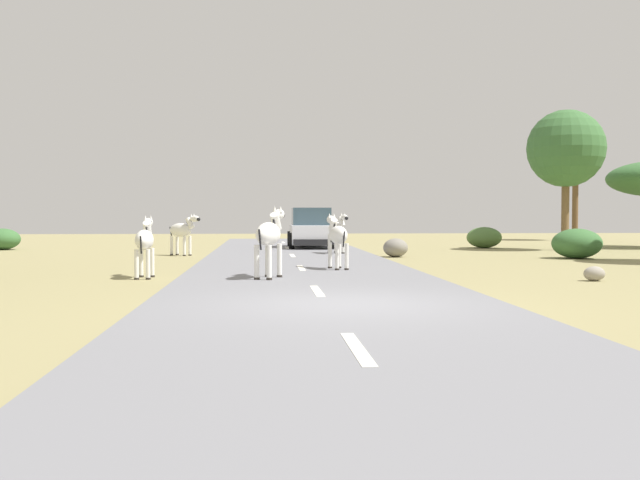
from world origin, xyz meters
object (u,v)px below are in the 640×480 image
at_px(zebra_0, 337,229).
at_px(tree_7, 576,157).
at_px(zebra_1, 337,236).
at_px(bush_1, 484,237).
at_px(zebra_3, 270,235).
at_px(zebra_2, 145,241).
at_px(tree_5, 566,149).
at_px(rock_1, 594,274).
at_px(car_0, 311,229).
at_px(bush_0, 577,244).
at_px(bush_3, 2,239).
at_px(zebra_4, 182,231).
at_px(rock_0, 396,248).

height_order(zebra_0, tree_7, tree_7).
height_order(zebra_1, bush_1, zebra_1).
distance_m(zebra_1, zebra_3, 3.25).
bearing_deg(zebra_2, tree_7, 48.30).
distance_m(tree_5, rock_1, 15.29).
distance_m(car_0, bush_1, 7.75).
bearing_deg(bush_0, bush_3, 160.29).
bearing_deg(tree_7, car_0, -150.82).
height_order(tree_5, bush_3, tree_5).
bearing_deg(zebra_2, zebra_4, 90.57).
bearing_deg(zebra_2, bush_3, 119.36).
relative_size(bush_3, rock_1, 3.09).
height_order(zebra_0, rock_0, zebra_0).
relative_size(car_0, rock_0, 5.01).
bearing_deg(zebra_0, zebra_4, -15.90).
xyz_separation_m(zebra_1, tree_7, (15.92, 21.61, 3.88)).
bearing_deg(zebra_3, bush_0, 54.47).
bearing_deg(tree_5, zebra_1, -135.66).
height_order(zebra_3, bush_0, zebra_3).
relative_size(tree_7, rock_0, 7.23).
bearing_deg(rock_0, zebra_2, -132.96).
xyz_separation_m(zebra_1, zebra_3, (-1.82, -2.68, 0.10)).
xyz_separation_m(zebra_0, tree_7, (15.15, 13.82, 3.86)).
height_order(zebra_2, zebra_4, zebra_4).
relative_size(car_0, tree_5, 0.74).
bearing_deg(zebra_3, zebra_2, -175.91).
bearing_deg(zebra_2, rock_1, -9.00).
height_order(car_0, bush_3, car_0).
relative_size(bush_0, rock_0, 1.96).
distance_m(car_0, bush_0, 11.73).
bearing_deg(zebra_3, car_0, 101.91).
bearing_deg(zebra_0, zebra_1, 66.05).
bearing_deg(bush_0, rock_0, 167.75).
relative_size(zebra_2, zebra_4, 1.03).
height_order(zebra_4, bush_3, zebra_4).
height_order(zebra_2, bush_0, zebra_2).
distance_m(zebra_2, rock_1, 10.39).
height_order(zebra_0, bush_3, zebra_0).
distance_m(zebra_4, bush_3, 9.52).
xyz_separation_m(zebra_3, rock_0, (4.50, 8.77, -0.71)).
height_order(zebra_2, bush_3, zebra_2).
height_order(zebra_0, car_0, car_0).
bearing_deg(tree_5, bush_0, -109.04).
relative_size(zebra_1, tree_7, 0.25).
relative_size(zebra_0, tree_5, 0.26).
bearing_deg(zebra_4, bush_0, 120.33).
bearing_deg(tree_7, zebra_2, -131.34).
xyz_separation_m(zebra_0, car_0, (-0.64, 5.00, -0.10)).
bearing_deg(bush_1, zebra_2, -130.92).
distance_m(bush_0, bush_1, 7.93).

